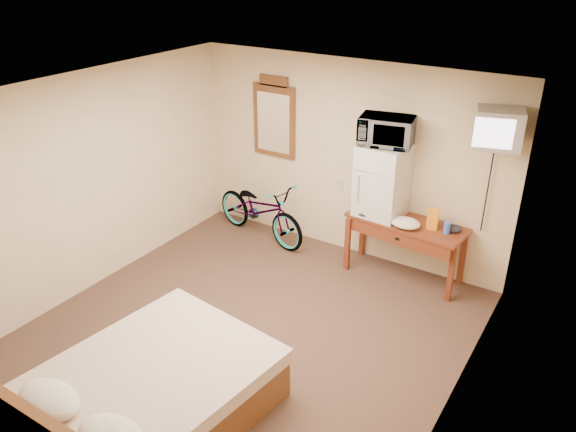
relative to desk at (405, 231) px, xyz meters
The scene contains 13 objects.
room 2.30m from the desk, 115.33° to the right, with size 4.60×4.64×2.50m.
desk is the anchor object (origin of this frame).
mini_fridge 0.66m from the desk, behind, with size 0.56×0.54×0.87m.
microwave 1.21m from the desk, behind, with size 0.60×0.41×0.33m, color silver.
snack_bag 0.39m from the desk, ahead, with size 0.12×0.07×0.25m, color orange.
blue_cup 0.52m from the desk, ahead, with size 0.08×0.08×0.13m, color blue.
cloth_cream 0.21m from the desk, 70.68° to the right, with size 0.35×0.27×0.11m, color silver.
cloth_dark_a 0.50m from the desk, 167.54° to the right, with size 0.25×0.19×0.09m, color black.
cloth_dark_b 0.57m from the desk, ahead, with size 0.18×0.15×0.08m, color black.
crt_television 1.63m from the desk, ahead, with size 0.54×0.62×0.40m.
wall_mirror 2.26m from the desk, behind, with size 0.63×0.04×1.07m.
bicycle 2.06m from the desk, behind, with size 0.55×1.58×0.83m, color black.
bed 3.52m from the desk, 105.37° to the right, with size 1.74×2.17×0.90m.
Camera 1 is at (2.92, -3.69, 3.69)m, focal length 35.00 mm.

